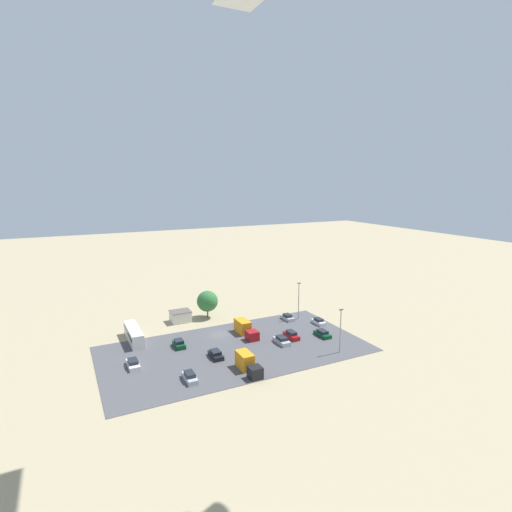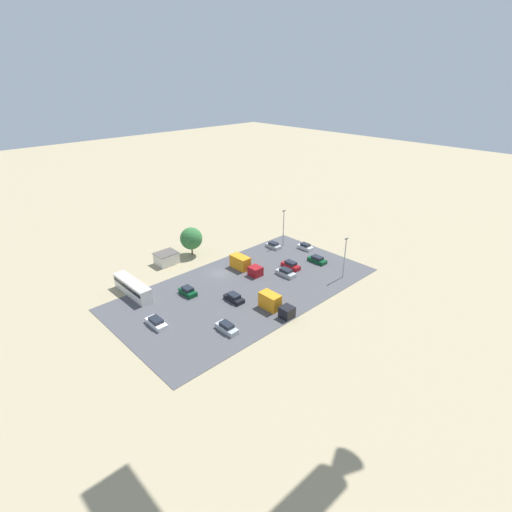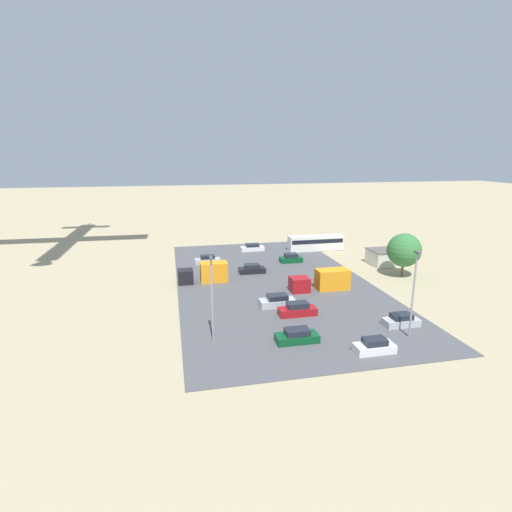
{
  "view_description": "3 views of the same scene",
  "coord_description": "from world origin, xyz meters",
  "px_view_note": "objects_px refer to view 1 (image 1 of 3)",
  "views": [
    {
      "loc": [
        31.19,
        81.0,
        34.55
      ],
      "look_at": [
        4.73,
        28.19,
        23.43
      ],
      "focal_mm": 28.0,
      "sensor_mm": 36.0,
      "label": 1
    },
    {
      "loc": [
        48.45,
        62.69,
        41.25
      ],
      "look_at": [
        -3.42,
        8.48,
        6.08
      ],
      "focal_mm": 28.0,
      "sensor_mm": 36.0,
      "label": 2
    },
    {
      "loc": [
        -56.95,
        23.93,
        19.25
      ],
      "look_at": [
        3.66,
        10.85,
        3.32
      ],
      "focal_mm": 28.0,
      "sensor_mm": 36.0,
      "label": 3
    }
  ],
  "objects_px": {
    "parked_car_0": "(287,317)",
    "parked_car_4": "(291,335)",
    "shed_building": "(180,316)",
    "parked_car_1": "(319,322)",
    "bus": "(134,334)",
    "parked_car_7": "(190,377)",
    "parked_truck_1": "(248,364)",
    "parked_car_8": "(133,364)",
    "parked_car_6": "(282,341)",
    "parked_truck_0": "(245,329)",
    "parked_car_5": "(179,344)",
    "parked_car_3": "(216,355)",
    "parked_car_2": "(322,334)"
  },
  "relations": [
    {
      "from": "parked_car_0",
      "to": "parked_car_3",
      "type": "bearing_deg",
      "value": -152.49
    },
    {
      "from": "parked_car_3",
      "to": "parked_car_6",
      "type": "relative_size",
      "value": 0.94
    },
    {
      "from": "parked_car_0",
      "to": "parked_car_4",
      "type": "xyz_separation_m",
      "value": [
        5.43,
        10.71,
        0.09
      ]
    },
    {
      "from": "parked_car_6",
      "to": "parked_truck_0",
      "type": "xyz_separation_m",
      "value": [
        4.85,
        -8.17,
        0.7
      ]
    },
    {
      "from": "parked_car_3",
      "to": "bus",
      "type": "bearing_deg",
      "value": 129.25
    },
    {
      "from": "parked_car_6",
      "to": "parked_truck_0",
      "type": "height_order",
      "value": "parked_truck_0"
    },
    {
      "from": "parked_car_4",
      "to": "parked_truck_0",
      "type": "xyz_separation_m",
      "value": [
        8.28,
        -6.55,
        0.66
      ]
    },
    {
      "from": "parked_car_5",
      "to": "parked_truck_1",
      "type": "distance_m",
      "value": 18.22
    },
    {
      "from": "shed_building",
      "to": "parked_car_5",
      "type": "height_order",
      "value": "shed_building"
    },
    {
      "from": "parked_car_6",
      "to": "parked_car_4",
      "type": "bearing_deg",
      "value": -154.75
    },
    {
      "from": "parked_car_6",
      "to": "parked_car_7",
      "type": "relative_size",
      "value": 1.02
    },
    {
      "from": "parked_car_7",
      "to": "parked_truck_1",
      "type": "height_order",
      "value": "parked_truck_1"
    },
    {
      "from": "parked_car_5",
      "to": "parked_car_6",
      "type": "distance_m",
      "value": 21.88
    },
    {
      "from": "parked_car_4",
      "to": "parked_car_5",
      "type": "xyz_separation_m",
      "value": [
        23.77,
        -6.46,
        -0.01
      ]
    },
    {
      "from": "shed_building",
      "to": "parked_car_3",
      "type": "distance_m",
      "value": 23.64
    },
    {
      "from": "parked_car_8",
      "to": "parked_truck_0",
      "type": "relative_size",
      "value": 0.54
    },
    {
      "from": "parked_car_5",
      "to": "parked_truck_1",
      "type": "relative_size",
      "value": 0.53
    },
    {
      "from": "parked_car_0",
      "to": "parked_car_3",
      "type": "xyz_separation_m",
      "value": [
        24.08,
        12.54,
        0.03
      ]
    },
    {
      "from": "parked_truck_1",
      "to": "parked_car_8",
      "type": "bearing_deg",
      "value": -30.79
    },
    {
      "from": "bus",
      "to": "parked_car_1",
      "type": "bearing_deg",
      "value": 167.28
    },
    {
      "from": "parked_car_8",
      "to": "parked_car_7",
      "type": "bearing_deg",
      "value": -51.01
    },
    {
      "from": "bus",
      "to": "parked_car_3",
      "type": "xyz_separation_m",
      "value": [
        -13.03,
        15.95,
        -1.0
      ]
    },
    {
      "from": "shed_building",
      "to": "parked_car_2",
      "type": "distance_m",
      "value": 35.31
    },
    {
      "from": "bus",
      "to": "parked_truck_0",
      "type": "xyz_separation_m",
      "value": [
        -23.41,
        7.57,
        -0.27
      ]
    },
    {
      "from": "parked_car_1",
      "to": "shed_building",
      "type": "bearing_deg",
      "value": 149.84
    },
    {
      "from": "parked_car_7",
      "to": "parked_car_5",
      "type": "bearing_deg",
      "value": 81.23
    },
    {
      "from": "parked_car_0",
      "to": "parked_car_6",
      "type": "distance_m",
      "value": 15.18
    },
    {
      "from": "parked_car_1",
      "to": "parked_car_2",
      "type": "relative_size",
      "value": 0.89
    },
    {
      "from": "parked_car_5",
      "to": "parked_car_3",
      "type": "bearing_deg",
      "value": 121.65
    },
    {
      "from": "shed_building",
      "to": "bus",
      "type": "height_order",
      "value": "bus"
    },
    {
      "from": "parked_car_7",
      "to": "parked_truck_0",
      "type": "xyz_separation_m",
      "value": [
        -17.79,
        -15.03,
        0.71
      ]
    },
    {
      "from": "parked_car_7",
      "to": "parked_car_6",
      "type": "bearing_deg",
      "value": 16.85
    },
    {
      "from": "parked_car_0",
      "to": "parked_car_1",
      "type": "height_order",
      "value": "parked_car_1"
    },
    {
      "from": "parked_car_7",
      "to": "parked_truck_0",
      "type": "height_order",
      "value": "parked_truck_0"
    },
    {
      "from": "parked_car_8",
      "to": "parked_car_6",
      "type": "bearing_deg",
      "value": -5.6
    },
    {
      "from": "parked_car_6",
      "to": "parked_truck_0",
      "type": "bearing_deg",
      "value": -59.29
    },
    {
      "from": "shed_building",
      "to": "parked_car_0",
      "type": "distance_m",
      "value": 26.84
    },
    {
      "from": "parked_car_6",
      "to": "parked_car_7",
      "type": "height_order",
      "value": "parked_car_6"
    },
    {
      "from": "parked_car_0",
      "to": "parked_truck_1",
      "type": "bearing_deg",
      "value": -135.58
    },
    {
      "from": "shed_building",
      "to": "parked_car_8",
      "type": "bearing_deg",
      "value": 53.6
    },
    {
      "from": "parked_car_0",
      "to": "bus",
      "type": "bearing_deg",
      "value": 174.75
    },
    {
      "from": "parked_car_7",
      "to": "parked_car_8",
      "type": "bearing_deg",
      "value": 128.99
    },
    {
      "from": "bus",
      "to": "parked_car_7",
      "type": "xyz_separation_m",
      "value": [
        -5.62,
        22.59,
        -0.98
      ]
    },
    {
      "from": "parked_car_7",
      "to": "parked_car_1",
      "type": "bearing_deg",
      "value": 19.57
    },
    {
      "from": "parked_truck_1",
      "to": "parked_car_3",
      "type": "bearing_deg",
      "value": -67.67
    },
    {
      "from": "parked_car_2",
      "to": "bus",
      "type": "bearing_deg",
      "value": -23.04
    },
    {
      "from": "parked_truck_1",
      "to": "parked_car_5",
      "type": "bearing_deg",
      "value": -62.7
    },
    {
      "from": "parked_car_0",
      "to": "parked_car_2",
      "type": "xyz_separation_m",
      "value": [
        -1.4,
        12.97,
        0.01
      ]
    },
    {
      "from": "parked_car_4",
      "to": "parked_truck_1",
      "type": "relative_size",
      "value": 0.61
    },
    {
      "from": "shed_building",
      "to": "parked_car_1",
      "type": "height_order",
      "value": "shed_building"
    }
  ]
}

